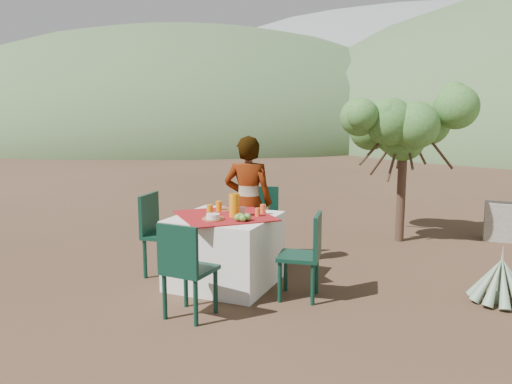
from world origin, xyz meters
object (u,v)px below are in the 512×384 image
shrub_tree (409,134)px  juice_pitcher (234,205)px  chair_left (159,230)px  chair_right (306,252)px  chair_near (185,266)px  agave (501,281)px  table (225,250)px  person (248,202)px  chair_far (261,220)px

shrub_tree → juice_pitcher: bearing=-118.2°
chair_left → chair_right: size_ratio=1.08×
chair_near → agave: chair_near is taller
table → chair_left: bearing=179.8°
table → chair_near: bearing=-84.8°
table → chair_near: chair_near is taller
person → shrub_tree: shrub_tree is taller
chair_near → chair_right: (0.85, 0.90, -0.01)m
chair_near → agave: bearing=-145.9°
chair_far → chair_right: bearing=-67.3°
chair_left → chair_right: 1.79m
person → agave: bearing=166.6°
table → chair_near: size_ratio=1.46×
shrub_tree → person: bearing=-127.8°
shrub_tree → juice_pitcher: (-1.46, -2.72, -0.66)m
chair_far → juice_pitcher: juice_pitcher is taller
shrub_tree → juice_pitcher: shrub_tree is taller
chair_right → agave: size_ratio=1.35×
table → agave: (2.73, 0.55, -0.16)m
chair_far → shrub_tree: 2.54m
chair_near → juice_pitcher: 1.04m
chair_near → chair_right: chair_near is taller
person → shrub_tree: bearing=-139.1°
chair_far → chair_near: chair_far is taller
shrub_tree → chair_near: bearing=-112.0°
table → chair_left: 0.86m
chair_left → shrub_tree: (2.43, 2.70, 1.03)m
chair_left → chair_far: bearing=-49.5°
chair_far → agave: size_ratio=1.44×
chair_near → juice_pitcher: juice_pitcher is taller
chair_near → shrub_tree: bearing=-108.2°
person → chair_far: bearing=-106.1°
juice_pitcher → table: bearing=169.1°
agave → person: bearing=178.0°
table → chair_right: size_ratio=1.50×
chair_left → person: (0.84, 0.64, 0.27)m
table → chair_far: 0.99m
juice_pitcher → chair_right: bearing=-4.3°
table → chair_right: 0.95m
chair_far → shrub_tree: bearing=29.6°
chair_far → person: bearing=-112.9°
chair_left → chair_right: (1.79, -0.09, -0.04)m
chair_right → agave: (1.79, 0.63, -0.27)m
chair_left → person: size_ratio=0.59×
agave → juice_pitcher: 2.75m
shrub_tree → juice_pitcher: size_ratio=8.03×
table → shrub_tree: shrub_tree is taller
chair_near → agave: 3.07m
chair_far → chair_right: 1.41m
chair_right → person: person is taller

